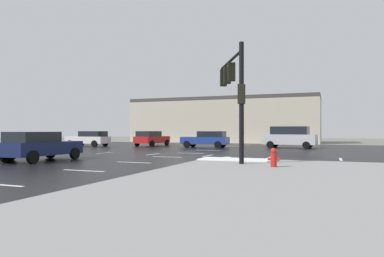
{
  "coord_description": "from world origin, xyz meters",
  "views": [
    {
      "loc": [
        9.36,
        -21.86,
        1.67
      ],
      "look_at": [
        -1.67,
        6.58,
        1.84
      ],
      "focal_mm": 33.04,
      "sensor_mm": 36.0,
      "label": 1
    }
  ],
  "objects_px": {
    "fire_hydrant": "(274,157)",
    "sedan_blue": "(207,139)",
    "traffic_signal_mast": "(234,84)",
    "sedan_white": "(89,138)",
    "sedan_red": "(151,138)",
    "sedan_navy": "(40,146)",
    "suv_silver": "(290,137)"
  },
  "relations": [
    {
      "from": "fire_hydrant",
      "to": "sedan_red",
      "type": "relative_size",
      "value": 0.17
    },
    {
      "from": "sedan_white",
      "to": "sedan_blue",
      "type": "height_order",
      "value": "same"
    },
    {
      "from": "sedan_blue",
      "to": "fire_hydrant",
      "type": "bearing_deg",
      "value": 115.2
    },
    {
      "from": "fire_hydrant",
      "to": "sedan_navy",
      "type": "distance_m",
      "value": 12.41
    },
    {
      "from": "traffic_signal_mast",
      "to": "fire_hydrant",
      "type": "distance_m",
      "value": 4.75
    },
    {
      "from": "suv_silver",
      "to": "fire_hydrant",
      "type": "bearing_deg",
      "value": -81.01
    },
    {
      "from": "fire_hydrant",
      "to": "sedan_white",
      "type": "relative_size",
      "value": 0.17
    },
    {
      "from": "sedan_white",
      "to": "suv_silver",
      "type": "bearing_deg",
      "value": -167.33
    },
    {
      "from": "sedan_blue",
      "to": "sedan_navy",
      "type": "bearing_deg",
      "value": 76.43
    },
    {
      "from": "suv_silver",
      "to": "sedan_red",
      "type": "relative_size",
      "value": 1.07
    },
    {
      "from": "traffic_signal_mast",
      "to": "fire_hydrant",
      "type": "bearing_deg",
      "value": -162.09
    },
    {
      "from": "suv_silver",
      "to": "sedan_red",
      "type": "height_order",
      "value": "suv_silver"
    },
    {
      "from": "fire_hydrant",
      "to": "sedan_navy",
      "type": "bearing_deg",
      "value": -178.96
    },
    {
      "from": "fire_hydrant",
      "to": "sedan_red",
      "type": "xyz_separation_m",
      "value": [
        -15.43,
        18.39,
        0.32
      ]
    },
    {
      "from": "suv_silver",
      "to": "sedan_navy",
      "type": "height_order",
      "value": "suv_silver"
    },
    {
      "from": "sedan_blue",
      "to": "suv_silver",
      "type": "bearing_deg",
      "value": -165.27
    },
    {
      "from": "sedan_white",
      "to": "traffic_signal_mast",
      "type": "bearing_deg",
      "value": 145.87
    },
    {
      "from": "traffic_signal_mast",
      "to": "sedan_navy",
      "type": "height_order",
      "value": "traffic_signal_mast"
    },
    {
      "from": "traffic_signal_mast",
      "to": "sedan_blue",
      "type": "bearing_deg",
      "value": -3.69
    },
    {
      "from": "sedan_white",
      "to": "sedan_blue",
      "type": "distance_m",
      "value": 12.35
    },
    {
      "from": "sedan_white",
      "to": "sedan_red",
      "type": "distance_m",
      "value": 6.42
    },
    {
      "from": "traffic_signal_mast",
      "to": "suv_silver",
      "type": "relative_size",
      "value": 1.13
    },
    {
      "from": "sedan_white",
      "to": "fire_hydrant",
      "type": "bearing_deg",
      "value": 144.61
    },
    {
      "from": "sedan_red",
      "to": "sedan_blue",
      "type": "distance_m",
      "value": 6.72
    },
    {
      "from": "traffic_signal_mast",
      "to": "sedan_white",
      "type": "bearing_deg",
      "value": 28.07
    },
    {
      "from": "sedan_white",
      "to": "sedan_navy",
      "type": "bearing_deg",
      "value": 119.65
    },
    {
      "from": "traffic_signal_mast",
      "to": "sedan_blue",
      "type": "height_order",
      "value": "traffic_signal_mast"
    },
    {
      "from": "fire_hydrant",
      "to": "sedan_blue",
      "type": "xyz_separation_m",
      "value": [
        -8.81,
        17.2,
        0.32
      ]
    },
    {
      "from": "traffic_signal_mast",
      "to": "sedan_red",
      "type": "xyz_separation_m",
      "value": [
        -13.13,
        16.11,
        -3.15
      ]
    },
    {
      "from": "fire_hydrant",
      "to": "traffic_signal_mast",
      "type": "bearing_deg",
      "value": 135.19
    },
    {
      "from": "sedan_red",
      "to": "sedan_blue",
      "type": "bearing_deg",
      "value": -95.53
    },
    {
      "from": "traffic_signal_mast",
      "to": "fire_hydrant",
      "type": "height_order",
      "value": "traffic_signal_mast"
    }
  ]
}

